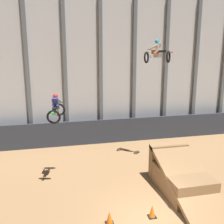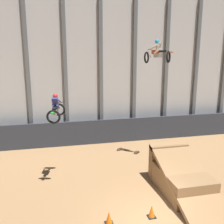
{
  "view_description": "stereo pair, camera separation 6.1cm",
  "coord_description": "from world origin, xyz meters",
  "px_view_note": "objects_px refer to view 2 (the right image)",
  "views": [
    {
      "loc": [
        -3.85,
        -9.42,
        7.15
      ],
      "look_at": [
        -0.31,
        5.77,
        3.58
      ],
      "focal_mm": 42.0,
      "sensor_mm": 36.0,
      "label": 1
    },
    {
      "loc": [
        -3.79,
        -9.44,
        7.15
      ],
      "look_at": [
        -0.31,
        5.77,
        3.58
      ],
      "focal_mm": 42.0,
      "sensor_mm": 36.0,
      "label": 2
    }
  ],
  "objects_px": {
    "rider_bike_left_air": "(56,109)",
    "traffic_cone_arena_edge": "(152,211)",
    "rider_bike_right_air": "(158,53)",
    "traffic_cone_near_ramp": "(109,218)",
    "hay_bale_trackside": "(164,157)",
    "dirt_ramp": "(180,176)"
  },
  "relations": [
    {
      "from": "rider_bike_right_air",
      "to": "hay_bale_trackside",
      "type": "bearing_deg",
      "value": -66.83
    },
    {
      "from": "rider_bike_left_air",
      "to": "traffic_cone_near_ramp",
      "type": "relative_size",
      "value": 3.14
    },
    {
      "from": "rider_bike_left_air",
      "to": "dirt_ramp",
      "type": "bearing_deg",
      "value": -7.55
    },
    {
      "from": "dirt_ramp",
      "to": "traffic_cone_near_ramp",
      "type": "relative_size",
      "value": 9.03
    },
    {
      "from": "rider_bike_right_air",
      "to": "traffic_cone_near_ramp",
      "type": "height_order",
      "value": "rider_bike_right_air"
    },
    {
      "from": "dirt_ramp",
      "to": "hay_bale_trackside",
      "type": "distance_m",
      "value": 3.75
    },
    {
      "from": "traffic_cone_near_ramp",
      "to": "dirt_ramp",
      "type": "bearing_deg",
      "value": 25.17
    },
    {
      "from": "rider_bike_left_air",
      "to": "traffic_cone_arena_edge",
      "type": "height_order",
      "value": "rider_bike_left_air"
    },
    {
      "from": "rider_bike_right_air",
      "to": "traffic_cone_arena_edge",
      "type": "xyz_separation_m",
      "value": [
        -2.41,
        -5.83,
        -6.8
      ]
    },
    {
      "from": "traffic_cone_arena_edge",
      "to": "hay_bale_trackside",
      "type": "xyz_separation_m",
      "value": [
        3.1,
        5.62,
        -0.0
      ]
    },
    {
      "from": "rider_bike_left_air",
      "to": "hay_bale_trackside",
      "type": "bearing_deg",
      "value": 23.6
    },
    {
      "from": "rider_bike_right_air",
      "to": "hay_bale_trackside",
      "type": "relative_size",
      "value": 1.55
    },
    {
      "from": "traffic_cone_near_ramp",
      "to": "rider_bike_left_air",
      "type": "bearing_deg",
      "value": 114.33
    },
    {
      "from": "rider_bike_right_air",
      "to": "traffic_cone_arena_edge",
      "type": "relative_size",
      "value": 2.83
    },
    {
      "from": "rider_bike_left_air",
      "to": "traffic_cone_arena_edge",
      "type": "xyz_separation_m",
      "value": [
        3.89,
        -4.27,
        -3.92
      ]
    },
    {
      "from": "dirt_ramp",
      "to": "rider_bike_right_air",
      "type": "bearing_deg",
      "value": 88.88
    },
    {
      "from": "hay_bale_trackside",
      "to": "rider_bike_right_air",
      "type": "bearing_deg",
      "value": 162.78
    },
    {
      "from": "rider_bike_right_air",
      "to": "hay_bale_trackside",
      "type": "xyz_separation_m",
      "value": [
        0.69,
        -0.21,
        -6.8
      ]
    },
    {
      "from": "dirt_ramp",
      "to": "hay_bale_trackside",
      "type": "relative_size",
      "value": 4.94
    },
    {
      "from": "dirt_ramp",
      "to": "rider_bike_left_air",
      "type": "xyz_separation_m",
      "value": [
        -6.22,
        2.29,
        3.48
      ]
    },
    {
      "from": "rider_bike_right_air",
      "to": "traffic_cone_near_ramp",
      "type": "bearing_deg",
      "value": -176.19
    },
    {
      "from": "traffic_cone_arena_edge",
      "to": "traffic_cone_near_ramp",
      "type": "bearing_deg",
      "value": -179.05
    }
  ]
}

